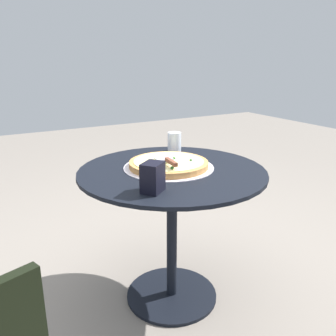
# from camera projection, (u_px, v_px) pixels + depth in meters

# --- Properties ---
(ground_plane) EXTENTS (10.00, 10.00, 0.00)m
(ground_plane) POSITION_uv_depth(u_px,v_px,m) (172.00, 295.00, 1.96)
(ground_plane) COLOR gray
(patio_table) EXTENTS (0.92, 0.92, 0.73)m
(patio_table) POSITION_uv_depth(u_px,v_px,m) (172.00, 204.00, 1.80)
(patio_table) COLOR black
(patio_table) RESTS_ON ground
(pizza_on_tray) EXTENTS (0.45, 0.45, 0.05)m
(pizza_on_tray) POSITION_uv_depth(u_px,v_px,m) (168.00, 164.00, 1.76)
(pizza_on_tray) COLOR silver
(pizza_on_tray) RESTS_ON patio_table
(pizza_server) EXTENTS (0.21, 0.09, 0.02)m
(pizza_server) POSITION_uv_depth(u_px,v_px,m) (167.00, 160.00, 1.69)
(pizza_server) COLOR silver
(pizza_server) RESTS_ON pizza_on_tray
(drinking_cup) EXTENTS (0.08, 0.08, 0.11)m
(drinking_cup) POSITION_uv_depth(u_px,v_px,m) (174.00, 142.00, 2.05)
(drinking_cup) COLOR silver
(drinking_cup) RESTS_ON patio_table
(napkin_dispenser) EXTENTS (0.12, 0.12, 0.12)m
(napkin_dispenser) POSITION_uv_depth(u_px,v_px,m) (153.00, 177.00, 1.43)
(napkin_dispenser) COLOR black
(napkin_dispenser) RESTS_ON patio_table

